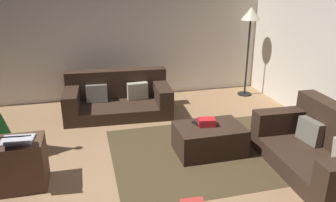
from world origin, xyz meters
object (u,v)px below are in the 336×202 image
Objects in this scene: couch_left at (118,98)px; side_table at (21,164)px; laptop at (15,139)px; tv_remote at (197,124)px; ottoman at (209,139)px; corner_lamp at (250,21)px; couch_right at (323,149)px; gift_box at (207,122)px.

side_table is at bearing 60.47° from couch_left.
side_table is 0.34m from laptop.
side_table is at bearing 170.24° from tv_remote.
tv_remote is (-0.15, 0.10, 0.20)m from ottoman.
corner_lamp is (1.59, 2.08, 1.29)m from ottoman.
side_table is (-3.48, 0.56, -0.01)m from couch_right.
couch_right is at bearing -8.11° from laptop.
corner_lamp reaches higher than gift_box.
ottoman is 5.59× the size of tv_remote.
ottoman is 0.27m from tv_remote.
couch_right reaches higher than ottoman.
laptop is at bearing -172.44° from gift_box.
gift_box is (-1.20, 0.80, 0.14)m from couch_right.
couch_left is 8.15× the size of gift_box.
laptop is (-1.30, -2.05, 0.36)m from couch_left.
couch_left is at bearing 99.59° from tv_remote.
couch_left is 2.89m from corner_lamp.
couch_left is 1.10× the size of couch_right.
couch_left is 2.01m from gift_box.
ottoman is 2.33m from side_table.
gift_box is 2.31m from laptop.
couch_right reaches higher than side_table.
gift_box is at bearing 7.56° from laptop.
couch_right reaches higher than couch_left.
couch_left reaches higher than side_table.
couch_right reaches higher than laptop.
tv_remote is at bearing 149.72° from gift_box.
ottoman is 1.59× the size of side_table.
corner_lamp is (1.74, 1.98, 1.08)m from tv_remote.
laptop is at bearing -95.76° from side_table.
tv_remote is 2.21m from laptop.
corner_lamp is (3.91, 2.35, 0.86)m from laptop.
tv_remote is (-1.32, 0.87, 0.11)m from couch_right.
couch_left reaches higher than tv_remote.
corner_lamp is (1.62, 2.05, 1.05)m from gift_box.
ottoman is 0.52× the size of corner_lamp.
couch_left is 2.45m from laptop.
gift_box is 2.81m from corner_lamp.
ottoman is 0.25m from gift_box.
gift_box reaches higher than ottoman.
side_table reaches higher than gift_box.
side_table is 0.33× the size of corner_lamp.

